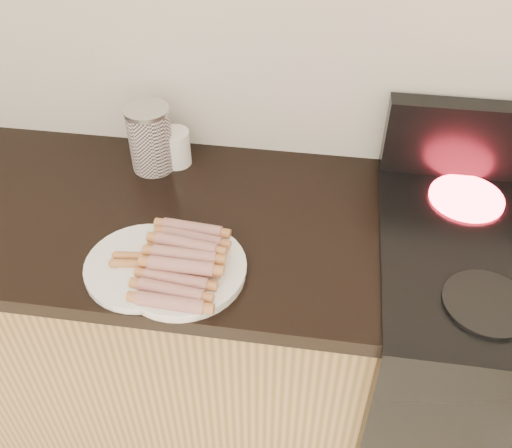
# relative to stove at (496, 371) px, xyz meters

# --- Properties ---
(wall_back) EXTENTS (4.00, 0.04, 2.60)m
(wall_back) POSITION_rel_stove_xyz_m (-0.78, 0.32, 0.84)
(wall_back) COLOR silver
(wall_back) RESTS_ON ground
(stove) EXTENTS (0.76, 0.65, 0.91)m
(stove) POSITION_rel_stove_xyz_m (0.00, 0.00, 0.00)
(stove) COLOR black
(stove) RESTS_ON floor
(burner_near_left) EXTENTS (0.18, 0.18, 0.01)m
(burner_near_left) POSITION_rel_stove_xyz_m (-0.17, -0.17, 0.46)
(burner_near_left) COLOR black
(burner_near_left) RESTS_ON stove
(burner_far_left) EXTENTS (0.18, 0.18, 0.01)m
(burner_far_left) POSITION_rel_stove_xyz_m (-0.17, 0.17, 0.46)
(burner_far_left) COLOR #FF1E2D
(burner_far_left) RESTS_ON stove
(main_plate) EXTENTS (0.35, 0.35, 0.02)m
(main_plate) POSITION_rel_stove_xyz_m (-0.80, -0.17, 0.45)
(main_plate) COLOR white
(main_plate) RESTS_ON counter_slab
(side_plate) EXTENTS (0.26, 0.26, 0.02)m
(side_plate) POSITION_rel_stove_xyz_m (-0.89, -0.17, 0.45)
(side_plate) COLOR white
(side_plate) RESTS_ON counter_slab
(hotdog_pile) EXTENTS (0.14, 0.26, 0.05)m
(hotdog_pile) POSITION_rel_stove_xyz_m (-0.80, -0.17, 0.48)
(hotdog_pile) COLOR maroon
(hotdog_pile) RESTS_ON main_plate
(plain_sausages) EXTENTS (0.12, 0.05, 0.02)m
(plain_sausages) POSITION_rel_stove_xyz_m (-0.89, -0.17, 0.47)
(plain_sausages) COLOR #CE734E
(plain_sausages) RESTS_ON side_plate
(canister) EXTENTS (0.11, 0.11, 0.18)m
(canister) POSITION_rel_stove_xyz_m (-0.97, 0.20, 0.53)
(canister) COLOR white
(canister) RESTS_ON counter_slab
(mug) EXTENTS (0.10, 0.10, 0.10)m
(mug) POSITION_rel_stove_xyz_m (-0.92, 0.23, 0.49)
(mug) COLOR white
(mug) RESTS_ON counter_slab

